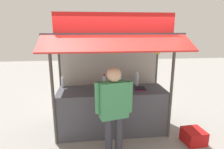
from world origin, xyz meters
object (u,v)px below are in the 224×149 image
(magazine_stack_right, at_px, (113,90))
(banana_bunch_inner_left, at_px, (158,50))
(water_bottle_front_right, at_px, (120,82))
(vendor_person, at_px, (114,106))
(water_bottle_mid_right, at_px, (63,82))
(banana_bunch_rightmost, at_px, (112,51))
(water_bottle_far_right, at_px, (104,81))
(water_bottle_back_left, at_px, (137,79))
(plastic_crate, at_px, (194,136))
(magazine_stack_mid_left, at_px, (140,89))

(magazine_stack_right, height_order, banana_bunch_inner_left, banana_bunch_inner_left)
(water_bottle_front_right, distance_m, banana_bunch_inner_left, 1.24)
(banana_bunch_inner_left, xyz_separation_m, vendor_person, (-0.90, -0.46, -0.89))
(water_bottle_mid_right, distance_m, magazine_stack_right, 1.18)
(banana_bunch_rightmost, distance_m, vendor_person, 1.00)
(banana_bunch_rightmost, relative_size, banana_bunch_inner_left, 0.97)
(water_bottle_far_right, bearing_deg, water_bottle_front_right, -9.44)
(water_bottle_back_left, distance_m, magazine_stack_right, 0.74)
(water_bottle_mid_right, height_order, plastic_crate, water_bottle_mid_right)
(vendor_person, bearing_deg, banana_bunch_rightmost, -106.70)
(water_bottle_back_left, distance_m, water_bottle_mid_right, 1.73)
(water_bottle_back_left, distance_m, magazine_stack_mid_left, 0.37)
(water_bottle_front_right, relative_size, banana_bunch_inner_left, 0.94)
(water_bottle_mid_right, xyz_separation_m, magazine_stack_mid_left, (1.73, -0.36, -0.09))
(water_bottle_mid_right, bearing_deg, magazine_stack_mid_left, -11.82)
(water_bottle_back_left, height_order, water_bottle_far_right, water_bottle_back_left)
(water_bottle_mid_right, bearing_deg, magazine_stack_right, -19.70)
(water_bottle_front_right, xyz_separation_m, water_bottle_back_left, (0.41, 0.09, 0.03))
(water_bottle_mid_right, distance_m, banana_bunch_inner_left, 2.25)
(banana_bunch_inner_left, height_order, plastic_crate, banana_bunch_inner_left)
(vendor_person, xyz_separation_m, plastic_crate, (1.69, 0.29, -0.87))
(water_bottle_back_left, bearing_deg, water_bottle_mid_right, 179.40)
(water_bottle_front_right, xyz_separation_m, banana_bunch_rightmost, (-0.26, -0.72, 0.80))
(water_bottle_mid_right, bearing_deg, water_bottle_far_right, -2.65)
(water_bottle_front_right, height_order, magazine_stack_right, water_bottle_front_right)
(magazine_stack_mid_left, bearing_deg, water_bottle_far_right, 157.69)
(magazine_stack_mid_left, relative_size, banana_bunch_rightmost, 1.11)
(magazine_stack_mid_left, xyz_separation_m, banana_bunch_rightmost, (-0.67, -0.46, 0.90))
(water_bottle_back_left, distance_m, water_bottle_far_right, 0.78)
(banana_bunch_inner_left, bearing_deg, water_bottle_front_right, 130.28)
(magazine_stack_right, height_order, magazine_stack_mid_left, magazine_stack_mid_left)
(water_bottle_front_right, xyz_separation_m, magazine_stack_right, (-0.21, -0.29, -0.10))
(water_bottle_back_left, xyz_separation_m, vendor_person, (-0.70, -1.27, -0.11))
(water_bottle_far_right, bearing_deg, banana_bunch_rightmost, -82.57)
(magazine_stack_right, bearing_deg, vendor_person, -95.12)
(water_bottle_back_left, height_order, magazine_stack_mid_left, water_bottle_back_left)
(magazine_stack_mid_left, bearing_deg, vendor_person, -127.05)
(magazine_stack_mid_left, xyz_separation_m, plastic_crate, (1.00, -0.63, -0.86))
(water_bottle_front_right, xyz_separation_m, water_bottle_mid_right, (-1.32, 0.10, -0.00))
(water_bottle_front_right, xyz_separation_m, vendor_person, (-0.29, -1.18, -0.08))
(vendor_person, bearing_deg, plastic_crate, 176.20)
(water_bottle_front_right, distance_m, banana_bunch_rightmost, 1.11)
(water_bottle_front_right, distance_m, vendor_person, 1.22)
(water_bottle_back_left, bearing_deg, vendor_person, -118.87)
(water_bottle_front_right, relative_size, magazine_stack_right, 0.90)
(water_bottle_far_right, distance_m, vendor_person, 1.25)
(water_bottle_mid_right, distance_m, plastic_crate, 3.05)
(vendor_person, relative_size, plastic_crate, 4.17)
(banana_bunch_inner_left, relative_size, vendor_person, 0.16)
(water_bottle_far_right, bearing_deg, plastic_crate, -28.18)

